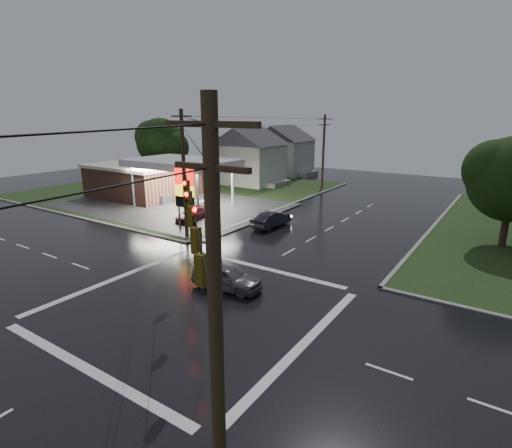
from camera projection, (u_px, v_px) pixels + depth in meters
The scene contains 14 objects.
ground at pixel (195, 305), 22.84m from camera, with size 120.00×120.00×0.00m, color black.
grass_nw at pixel (182, 190), 57.57m from camera, with size 36.00×36.00×0.08m, color black.
gas_station at pixel (148, 178), 51.67m from camera, with size 26.20×18.00×5.60m.
pylon_sign at pixel (184, 190), 35.80m from camera, with size 2.00×0.35×6.00m.
utility_pole_nw at pixel (184, 173), 34.01m from camera, with size 2.20×0.32×11.00m.
utility_pole_se at pixel (217, 347), 8.62m from camera, with size 2.20×0.32×11.00m.
utility_pole_n at pixel (323, 151), 56.94m from camera, with size 2.20×0.32×10.50m.
traffic_signals at pixel (190, 194), 21.08m from camera, with size 26.87×26.87×1.47m.
house_near at pixel (250, 155), 61.73m from camera, with size 11.05×8.48×8.60m.
house_far at pixel (283, 149), 71.90m from camera, with size 11.05×8.48×8.60m.
tree_nw_behind at pixel (161, 143), 63.32m from camera, with size 8.93×7.60×10.00m.
car_north at pixel (271, 219), 38.53m from camera, with size 1.66×4.77×1.57m, color #22252B.
car_crossing at pixel (227, 277), 24.85m from camera, with size 1.83×4.56×1.55m, color slate.
car_pump at pixel (192, 214), 40.83m from camera, with size 1.86×4.59×1.33m, color #4C1118.
Camera 1 is at (14.42, -15.35, 10.58)m, focal length 28.00 mm.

